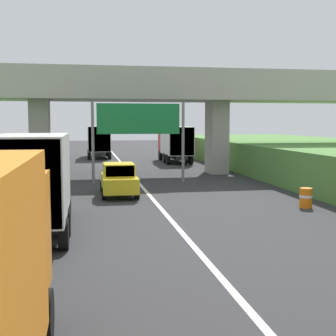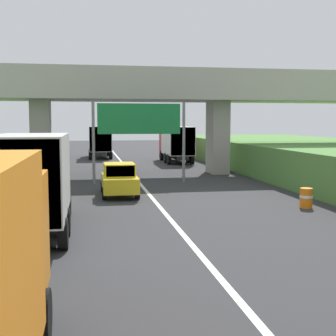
{
  "view_description": "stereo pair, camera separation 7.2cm",
  "coord_description": "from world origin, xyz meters",
  "px_view_note": "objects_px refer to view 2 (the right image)",
  "views": [
    {
      "loc": [
        -3.22,
        0.59,
        3.83
      ],
      "look_at": [
        0.0,
        18.85,
        2.0
      ],
      "focal_mm": 49.34,
      "sensor_mm": 36.0,
      "label": 1
    },
    {
      "loc": [
        -3.15,
        0.58,
        3.83
      ],
      "look_at": [
        0.0,
        18.85,
        2.0
      ],
      "focal_mm": 49.34,
      "sensor_mm": 36.0,
      "label": 2
    }
  ],
  "objects_px": {
    "overhead_highway_sign": "(139,124)",
    "truck_green": "(34,178)",
    "construction_barrel_3": "(306,198)",
    "truck_silver": "(100,140)",
    "car_yellow": "(119,179)",
    "truck_red": "(176,142)"
  },
  "relations": [
    {
      "from": "truck_green",
      "to": "car_yellow",
      "type": "height_order",
      "value": "truck_green"
    },
    {
      "from": "overhead_highway_sign",
      "to": "construction_barrel_3",
      "type": "height_order",
      "value": "overhead_highway_sign"
    },
    {
      "from": "truck_green",
      "to": "construction_barrel_3",
      "type": "distance_m",
      "value": 11.93
    },
    {
      "from": "overhead_highway_sign",
      "to": "truck_green",
      "type": "relative_size",
      "value": 0.81
    },
    {
      "from": "car_yellow",
      "to": "construction_barrel_3",
      "type": "bearing_deg",
      "value": -31.48
    },
    {
      "from": "car_yellow",
      "to": "construction_barrel_3",
      "type": "height_order",
      "value": "car_yellow"
    },
    {
      "from": "overhead_highway_sign",
      "to": "truck_silver",
      "type": "relative_size",
      "value": 0.81
    },
    {
      "from": "truck_green",
      "to": "truck_silver",
      "type": "relative_size",
      "value": 1.0
    },
    {
      "from": "construction_barrel_3",
      "to": "overhead_highway_sign",
      "type": "bearing_deg",
      "value": 123.55
    },
    {
      "from": "overhead_highway_sign",
      "to": "construction_barrel_3",
      "type": "distance_m",
      "value": 12.14
    },
    {
      "from": "truck_green",
      "to": "truck_silver",
      "type": "bearing_deg",
      "value": 84.87
    },
    {
      "from": "construction_barrel_3",
      "to": "truck_red",
      "type": "bearing_deg",
      "value": 93.1
    },
    {
      "from": "overhead_highway_sign",
      "to": "truck_green",
      "type": "bearing_deg",
      "value": -111.77
    },
    {
      "from": "overhead_highway_sign",
      "to": "car_yellow",
      "type": "xyz_separation_m",
      "value": [
        -1.6,
        -4.81,
        -2.9
      ]
    },
    {
      "from": "overhead_highway_sign",
      "to": "truck_red",
      "type": "height_order",
      "value": "overhead_highway_sign"
    },
    {
      "from": "truck_silver",
      "to": "car_yellow",
      "type": "relative_size",
      "value": 1.78
    },
    {
      "from": "truck_red",
      "to": "truck_silver",
      "type": "bearing_deg",
      "value": 135.39
    },
    {
      "from": "truck_green",
      "to": "truck_red",
      "type": "relative_size",
      "value": 1.0
    },
    {
      "from": "car_yellow",
      "to": "truck_green",
      "type": "bearing_deg",
      "value": -113.78
    },
    {
      "from": "truck_green",
      "to": "truck_silver",
      "type": "distance_m",
      "value": 34.43
    },
    {
      "from": "truck_green",
      "to": "truck_red",
      "type": "xyz_separation_m",
      "value": [
        10.16,
        27.31,
        0.0
      ]
    },
    {
      "from": "truck_green",
      "to": "construction_barrel_3",
      "type": "xyz_separation_m",
      "value": [
        11.49,
        2.85,
        -1.47
      ]
    }
  ]
}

